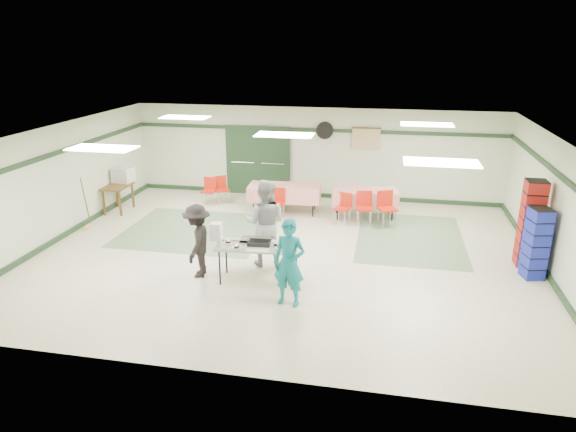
% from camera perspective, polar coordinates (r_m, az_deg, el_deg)
% --- Properties ---
extents(floor, '(11.00, 11.00, 0.00)m').
position_cam_1_polar(floor, '(11.60, -0.36, -4.14)').
color(floor, beige).
rests_on(floor, ground).
extents(ceiling, '(11.00, 11.00, 0.00)m').
position_cam_1_polar(ceiling, '(10.83, -0.40, 9.11)').
color(ceiling, silver).
rests_on(ceiling, wall_back).
extents(wall_back, '(11.00, 0.00, 11.00)m').
position_cam_1_polar(wall_back, '(15.44, 2.96, 6.99)').
color(wall_back, beige).
rests_on(wall_back, floor).
extents(wall_front, '(11.00, 0.00, 11.00)m').
position_cam_1_polar(wall_front, '(7.09, -7.69, -8.12)').
color(wall_front, beige).
rests_on(wall_front, floor).
extents(wall_left, '(0.00, 9.00, 9.00)m').
position_cam_1_polar(wall_left, '(13.33, -24.27, 3.37)').
color(wall_left, beige).
rests_on(wall_left, floor).
extents(wall_right, '(0.00, 9.00, 9.00)m').
position_cam_1_polar(wall_right, '(11.44, 27.72, 0.47)').
color(wall_right, beige).
rests_on(wall_right, floor).
extents(trim_back, '(11.00, 0.06, 0.10)m').
position_cam_1_polar(trim_back, '(15.28, 2.99, 9.53)').
color(trim_back, '#1C341E').
rests_on(trim_back, wall_back).
extents(baseboard_back, '(11.00, 0.06, 0.12)m').
position_cam_1_polar(baseboard_back, '(15.73, 2.87, 2.37)').
color(baseboard_back, '#1C341E').
rests_on(baseboard_back, floor).
extents(trim_left, '(0.06, 9.00, 0.10)m').
position_cam_1_polar(trim_left, '(13.16, -24.58, 6.30)').
color(trim_left, '#1C341E').
rests_on(trim_left, wall_back).
extents(baseboard_left, '(0.06, 9.00, 0.12)m').
position_cam_1_polar(baseboard_left, '(13.68, -23.45, -1.83)').
color(baseboard_left, '#1C341E').
rests_on(baseboard_left, floor).
extents(trim_right, '(0.06, 9.00, 0.10)m').
position_cam_1_polar(trim_right, '(11.26, 28.12, 3.85)').
color(trim_right, '#1C341E').
rests_on(trim_right, wall_back).
extents(baseboard_right, '(0.06, 9.00, 0.12)m').
position_cam_1_polar(baseboard_right, '(11.86, 26.63, -5.44)').
color(baseboard_right, '#1C341E').
rests_on(baseboard_right, floor).
extents(green_patch_a, '(3.50, 3.00, 0.01)m').
position_cam_1_polar(green_patch_a, '(13.17, -10.22, -1.56)').
color(green_patch_a, '#5E7C5B').
rests_on(green_patch_a, floor).
extents(green_patch_b, '(2.50, 3.50, 0.01)m').
position_cam_1_polar(green_patch_b, '(12.81, 13.38, -2.38)').
color(green_patch_b, '#5E7C5B').
rests_on(green_patch_b, floor).
extents(double_door_left, '(0.90, 0.06, 2.10)m').
position_cam_1_polar(double_door_left, '(15.90, -5.00, 6.19)').
color(double_door_left, '#999C9A').
rests_on(double_door_left, floor).
extents(double_door_right, '(0.90, 0.06, 2.10)m').
position_cam_1_polar(double_door_right, '(15.67, -1.64, 6.06)').
color(double_door_right, '#999C9A').
rests_on(double_door_right, floor).
extents(door_frame, '(2.00, 0.03, 2.15)m').
position_cam_1_polar(door_frame, '(15.76, -3.37, 6.11)').
color(door_frame, '#1C341E').
rests_on(door_frame, floor).
extents(wall_fan, '(0.50, 0.10, 0.50)m').
position_cam_1_polar(wall_fan, '(15.21, 4.11, 9.47)').
color(wall_fan, black).
rests_on(wall_fan, wall_back).
extents(scroll_banner, '(0.80, 0.02, 0.60)m').
position_cam_1_polar(scroll_banner, '(15.15, 8.65, 8.49)').
color(scroll_banner, tan).
rests_on(scroll_banner, wall_back).
extents(serving_table, '(1.71, 0.79, 0.76)m').
position_cam_1_polar(serving_table, '(10.07, -3.32, -3.51)').
color(serving_table, '#B5B6B0').
rests_on(serving_table, floor).
extents(sheet_tray_right, '(0.55, 0.43, 0.02)m').
position_cam_1_polar(sheet_tray_right, '(9.88, -0.40, -3.54)').
color(sheet_tray_right, silver).
rests_on(sheet_tray_right, serving_table).
extents(sheet_tray_mid, '(0.60, 0.48, 0.02)m').
position_cam_1_polar(sheet_tray_mid, '(10.21, -3.74, -2.82)').
color(sheet_tray_mid, silver).
rests_on(sheet_tray_mid, serving_table).
extents(sheet_tray_left, '(0.64, 0.50, 0.02)m').
position_cam_1_polar(sheet_tray_left, '(10.04, -6.24, -3.28)').
color(sheet_tray_left, silver).
rests_on(sheet_tray_left, serving_table).
extents(baking_pan, '(0.46, 0.31, 0.08)m').
position_cam_1_polar(baking_pan, '(10.06, -3.18, -2.99)').
color(baking_pan, black).
rests_on(baking_pan, serving_table).
extents(foam_box_stack, '(0.24, 0.22, 0.36)m').
position_cam_1_polar(foam_box_stack, '(10.32, -7.99, -1.73)').
color(foam_box_stack, white).
rests_on(foam_box_stack, serving_table).
extents(volunteer_teal, '(0.65, 0.48, 1.62)m').
position_cam_1_polar(volunteer_teal, '(9.13, 0.12, -5.25)').
color(volunteer_teal, '#137586').
rests_on(volunteer_teal, floor).
extents(volunteer_grey, '(0.91, 0.71, 1.87)m').
position_cam_1_polar(volunteer_grey, '(10.72, -2.55, -0.78)').
color(volunteer_grey, gray).
rests_on(volunteer_grey, floor).
extents(volunteer_dark, '(0.68, 1.03, 1.50)m').
position_cam_1_polar(volunteer_dark, '(10.42, -10.02, -2.74)').
color(volunteer_dark, black).
rests_on(volunteer_dark, floor).
extents(dining_table_a, '(1.82, 0.99, 0.77)m').
position_cam_1_polar(dining_table_a, '(13.92, 8.51, 2.14)').
color(dining_table_a, red).
rests_on(dining_table_a, floor).
extents(dining_table_b, '(2.02, 1.01, 0.77)m').
position_cam_1_polar(dining_table_b, '(14.18, -0.40, 2.66)').
color(dining_table_b, red).
rests_on(dining_table_b, floor).
extents(chair_a, '(0.45, 0.45, 0.87)m').
position_cam_1_polar(chair_a, '(13.39, 8.47, 1.29)').
color(chair_a, red).
rests_on(chair_a, floor).
extents(chair_b, '(0.47, 0.47, 0.80)m').
position_cam_1_polar(chair_b, '(13.43, 6.17, 1.25)').
color(chair_b, red).
rests_on(chair_b, floor).
extents(chair_c, '(0.56, 0.56, 0.91)m').
position_cam_1_polar(chair_c, '(13.37, 10.85, 1.25)').
color(chair_c, red).
rests_on(chair_c, floor).
extents(chair_d, '(0.40, 0.40, 0.83)m').
position_cam_1_polar(chair_d, '(13.68, -1.19, 1.77)').
color(chair_d, red).
rests_on(chair_d, floor).
extents(chair_loose_a, '(0.52, 0.52, 0.80)m').
position_cam_1_polar(chair_loose_a, '(15.13, -7.43, 3.23)').
color(chair_loose_a, red).
rests_on(chair_loose_a, floor).
extents(chair_loose_b, '(0.38, 0.38, 0.79)m').
position_cam_1_polar(chair_loose_b, '(15.06, -8.74, 3.08)').
color(chair_loose_b, red).
rests_on(chair_loose_b, floor).
extents(crate_stack_blue_a, '(0.45, 0.45, 1.47)m').
position_cam_1_polar(crate_stack_blue_a, '(11.30, 25.90, -2.80)').
color(crate_stack_blue_a, '#1B28A7').
rests_on(crate_stack_blue_a, floor).
extents(crate_stack_red, '(0.41, 0.41, 1.87)m').
position_cam_1_polar(crate_stack_red, '(11.80, 25.34, -0.79)').
color(crate_stack_red, '#A21015').
rests_on(crate_stack_red, floor).
extents(crate_stack_blue_b, '(0.39, 0.39, 1.42)m').
position_cam_1_polar(crate_stack_blue_b, '(11.66, 25.44, -2.21)').
color(crate_stack_blue_b, '#1B28A7').
rests_on(crate_stack_blue_b, floor).
extents(printer_table, '(0.63, 0.95, 0.74)m').
position_cam_1_polar(printer_table, '(14.99, -18.43, 2.88)').
color(printer_table, brown).
rests_on(printer_table, floor).
extents(office_printer, '(0.56, 0.50, 0.41)m').
position_cam_1_polar(office_printer, '(15.24, -17.84, 4.39)').
color(office_printer, beige).
rests_on(office_printer, printer_table).
extents(broom, '(0.07, 0.22, 1.32)m').
position_cam_1_polar(broom, '(13.85, -21.56, 1.42)').
color(broom, brown).
rests_on(broom, floor).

